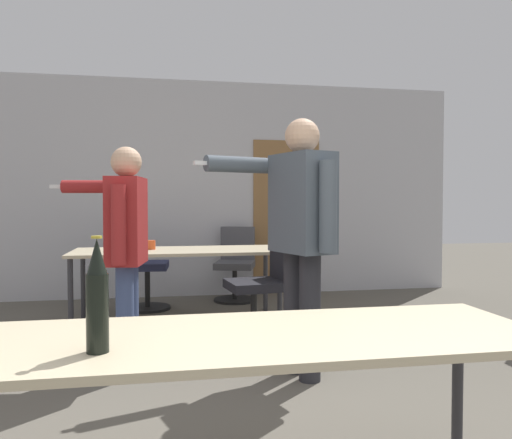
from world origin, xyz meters
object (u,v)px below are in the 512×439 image
object	(u,v)px
person_right_polo	(125,237)
office_chair_near_pushed	(236,267)
beer_bottle	(97,298)
office_chair_far_left	(262,289)
drink_cup	(151,245)
person_center_tall	(300,223)
office_chair_side_rolled	(141,269)

from	to	relation	value
person_right_polo	office_chair_near_pushed	xyz separation A→B (m)	(1.14, 2.51, -0.56)
beer_bottle	person_right_polo	bearing A→B (deg)	91.96
office_chair_far_left	office_chair_near_pushed	world-z (taller)	office_chair_far_left
drink_cup	office_chair_far_left	bearing A→B (deg)	-38.23
person_center_tall	drink_cup	world-z (taller)	person_center_tall
person_center_tall	office_chair_side_rolled	size ratio (longest dim) A/B	1.87
person_right_polo	office_chair_side_rolled	distance (m)	2.22
person_right_polo	office_chair_near_pushed	world-z (taller)	person_right_polo
person_center_tall	person_right_polo	bearing A→B (deg)	57.48
office_chair_side_rolled	beer_bottle	distance (m)	4.18
person_center_tall	office_chair_near_pushed	size ratio (longest dim) A/B	1.98
office_chair_near_pushed	person_center_tall	bearing A→B (deg)	107.83
office_chair_side_rolled	drink_cup	distance (m)	0.72
office_chair_side_rolled	person_center_tall	bearing A→B (deg)	30.52
office_chair_near_pushed	office_chair_side_rolled	bearing A→B (deg)	33.73
office_chair_near_pushed	beer_bottle	bearing A→B (deg)	93.22
office_chair_far_left	person_center_tall	bearing A→B (deg)	175.76
office_chair_side_rolled	drink_cup	world-z (taller)	office_chair_side_rolled
person_right_polo	beer_bottle	bearing A→B (deg)	-170.19
person_center_tall	office_chair_far_left	size ratio (longest dim) A/B	1.92
person_center_tall	office_chair_far_left	xyz separation A→B (m)	(-0.07, 1.05, -0.64)
office_chair_near_pushed	beer_bottle	xyz separation A→B (m)	(-1.08, -4.51, 0.50)
person_center_tall	office_chair_side_rolled	distance (m)	2.81
office_chair_side_rolled	drink_cup	bearing A→B (deg)	16.93
beer_bottle	drink_cup	bearing A→B (deg)	88.86
office_chair_far_left	office_chair_side_rolled	bearing A→B (deg)	31.02
person_right_polo	beer_bottle	size ratio (longest dim) A/B	4.33
drink_cup	office_chair_near_pushed	bearing A→B (deg)	44.08
drink_cup	office_chair_side_rolled	bearing A→B (deg)	102.46
person_center_tall	office_chair_near_pushed	bearing A→B (deg)	-17.35
office_chair_near_pushed	drink_cup	world-z (taller)	office_chair_near_pushed
person_center_tall	office_chair_near_pushed	distance (m)	2.89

